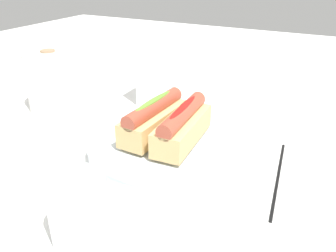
% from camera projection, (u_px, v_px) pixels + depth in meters
% --- Properties ---
extents(ground_plane, '(2.40, 2.40, 0.00)m').
position_uv_depth(ground_plane, '(170.00, 150.00, 0.62)').
color(ground_plane, white).
extents(serving_bowl, '(0.27, 0.27, 0.04)m').
position_uv_depth(serving_bowl, '(168.00, 145.00, 0.60)').
color(serving_bowl, silver).
rests_on(serving_bowl, ground_plane).
extents(hotdog_front, '(0.15, 0.06, 0.06)m').
position_uv_depth(hotdog_front, '(183.00, 125.00, 0.57)').
color(hotdog_front, '#DBB270').
rests_on(hotdog_front, serving_bowl).
extents(hotdog_back, '(0.15, 0.06, 0.06)m').
position_uv_depth(hotdog_back, '(154.00, 118.00, 0.59)').
color(hotdog_back, '#DBB270').
rests_on(hotdog_back, serving_bowl).
extents(water_glass, '(0.07, 0.07, 0.09)m').
position_uv_depth(water_glass, '(79.00, 214.00, 0.41)').
color(water_glass, white).
rests_on(water_glass, ground_plane).
extents(paper_towel_roll, '(0.11, 0.11, 0.13)m').
position_uv_depth(paper_towel_roll, '(52.00, 81.00, 0.76)').
color(paper_towel_roll, white).
rests_on(paper_towel_roll, ground_plane).
extents(napkin_box, '(0.11, 0.05, 0.15)m').
position_uv_depth(napkin_box, '(155.00, 69.00, 0.81)').
color(napkin_box, white).
rests_on(napkin_box, ground_plane).
extents(chopstick_near, '(0.22, 0.03, 0.01)m').
position_uv_depth(chopstick_near, '(278.00, 176.00, 0.55)').
color(chopstick_near, black).
rests_on(chopstick_near, ground_plane).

